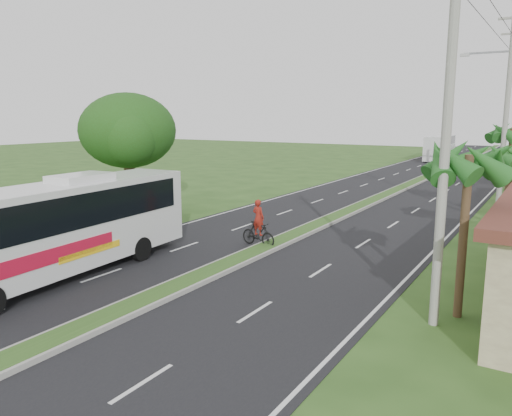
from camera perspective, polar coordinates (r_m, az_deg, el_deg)
The scene contains 14 objects.
ground at distance 18.04m, azimuth -9.73°, elevation -9.47°, with size 180.00×180.00×0.00m, color #2A4A1B.
road_asphalt at distance 35.11m, azimuth 12.22°, elevation 0.26°, with size 14.00×160.00×0.02m, color black.
median_strip at distance 35.09m, azimuth 12.23°, elevation 0.41°, with size 1.20×160.00×0.18m.
lane_edge_left at distance 37.80m, azimuth 2.60°, elevation 1.19°, with size 0.12×160.00×0.01m, color silver.
lane_edge_right at distance 33.56m, azimuth 23.07°, elevation -0.84°, with size 0.12×160.00×0.01m, color silver.
palm_verge_a at distance 15.90m, azimuth 23.16°, elevation 4.70°, with size 2.40×2.40×5.45m.
palm_verge_b at distance 24.81m, azimuth 27.15°, elevation 5.30°, with size 2.40×2.40×5.05m.
palm_verge_c at distance 31.79m, azimuth 27.22°, elevation 7.57°, with size 2.40×2.40×5.85m.
shade_tree at distance 32.61m, azimuth -14.55°, elevation 8.27°, with size 6.30×6.00×7.54m.
utility_pole_a at distance 14.94m, azimuth 20.93°, elevation 8.12°, with size 1.60×0.28×11.00m.
utility_pole_b at distance 30.81m, azimuth 26.63°, elevation 9.68°, with size 3.20×0.28×12.00m.
coach_bus_main at distance 20.16m, azimuth -21.48°, elevation -1.63°, with size 3.25×12.12×3.87m.
coach_bus_far at distance 74.71m, azimuth 20.30°, elevation 6.64°, with size 3.04×11.64×3.36m.
motorcyclist at distance 23.58m, azimuth 0.26°, elevation -2.52°, with size 2.00×0.84×2.26m.
Camera 1 is at (11.28, -12.68, 6.12)m, focal length 35.00 mm.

